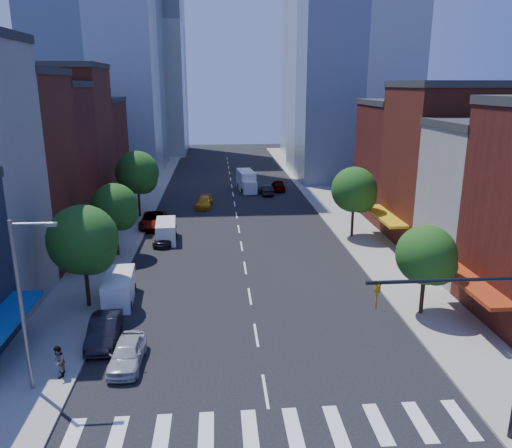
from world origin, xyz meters
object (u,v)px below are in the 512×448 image
Objects in this scene: parked_car_rear at (165,237)px; cargo_van_near at (119,289)px; traffic_car_oncoming at (266,190)px; parked_car_third at (153,220)px; taxi at (204,202)px; parked_car_front at (127,353)px; parked_car_second at (104,331)px; cargo_van_far at (166,231)px; traffic_car_far at (278,185)px; pedestrian_far at (58,362)px; box_truck at (246,181)px.

cargo_van_near is at bearing -91.46° from parked_car_rear.
traffic_car_oncoming is at bearing 67.59° from parked_car_rear.
parked_car_third is 1.24× the size of taxi.
cargo_van_near reaches higher than parked_car_front.
parked_car_front is 0.99× the size of traffic_car_oncoming.
traffic_car_oncoming is (12.19, 44.22, -0.02)m from parked_car_front.
parked_car_third is 21.15m from traffic_car_oncoming.
taxi is 1.07× the size of traffic_car_oncoming.
parked_car_second is at bearing 125.47° from parked_car_front.
cargo_van_far is 1.06× the size of traffic_car_far.
parked_car_rear is 0.91× the size of cargo_van_far.
pedestrian_far is (-1.41, -9.75, 0.02)m from cargo_van_near.
parked_car_second is 19.72m from parked_car_rear.
parked_car_second reaches higher than parked_car_rear.
taxi is at bearing 58.17° from parked_car_third.
traffic_car_far is (14.32, 24.66, 0.14)m from parked_car_rear.
taxi is (5.40, 34.61, -0.11)m from parked_car_second.
pedestrian_far reaches higher than parked_car_third.
box_truck is (-4.70, 0.49, 0.56)m from traffic_car_far.
parked_car_second is at bearing -88.59° from parked_car_rear.
traffic_car_oncoming is (12.18, 21.02, -0.29)m from cargo_van_far.
parked_car_front reaches higher than parked_car_rear.
box_truck is at bearing 64.37° from cargo_van_far.
traffic_car_far is at bearing 54.94° from cargo_van_far.
cargo_van_far is (1.92, -5.26, 0.21)m from parked_car_third.
parked_car_rear is 26.93m from box_truck.
parked_car_rear is (1.84, 19.64, -0.14)m from parked_car_second.
box_truck is (11.53, 19.07, 0.56)m from parked_car_third.
parked_car_rear is 23.76m from pedestrian_far.
pedestrian_far is at bearing -110.70° from box_truck.
box_truck is at bearing 73.27° from parked_car_second.
parked_car_front is 28.52m from parked_car_third.
taxi is 2.60× the size of pedestrian_far.
traffic_car_oncoming is at bearing 47.92° from parked_car_third.
traffic_car_far is at bearing 150.86° from pedestrian_far.
parked_car_second is 1.03× the size of taxi.
parked_car_front is 49.17m from traffic_car_far.
pedestrian_far is at bearing -114.28° from parked_car_second.
cargo_van_far reaches higher than parked_car_third.
traffic_car_far is 0.64× the size of box_truck.
taxi is at bearing 160.81° from pedestrian_far.
traffic_car_oncoming reaches higher than parked_car_rear.
box_truck is at bearing 80.17° from parked_car_front.
cargo_van_near reaches higher than cargo_van_far.
cargo_van_far reaches higher than pedestrian_far.
parked_car_rear is 13.92m from cargo_van_near.
taxi is (5.47, 8.90, -0.12)m from parked_car_third.
traffic_car_oncoming is 4.24m from box_truck.
traffic_car_oncoming is (14.11, 15.76, -0.08)m from parked_car_third.
parked_car_second is at bearing 71.35° from traffic_car_far.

